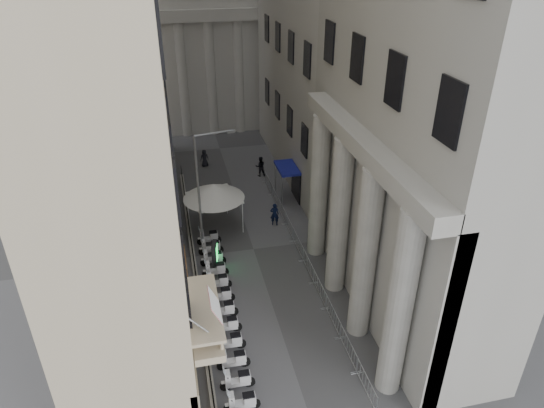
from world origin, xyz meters
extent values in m
cylinder|color=silver|center=(-3.44, 20.82, 1.25)|extent=(0.06, 0.06, 2.51)
cylinder|color=silver|center=(-0.25, 20.82, 1.25)|extent=(0.06, 0.06, 2.51)
cylinder|color=silver|center=(-3.44, 24.01, 1.25)|extent=(0.06, 0.06, 2.51)
cylinder|color=silver|center=(-0.25, 24.01, 1.25)|extent=(0.06, 0.06, 2.51)
cube|color=white|center=(-1.85, 22.41, 2.56)|extent=(3.42, 3.42, 0.14)
cone|color=white|center=(-1.85, 22.41, 3.13)|extent=(4.56, 4.56, 1.14)
cylinder|color=gray|center=(-3.49, 20.08, 4.26)|extent=(0.16, 0.16, 8.52)
cylinder|color=gray|center=(-2.24, 20.32, 8.52)|extent=(2.53, 0.60, 0.12)
cube|color=gray|center=(-1.09, 20.54, 8.47)|extent=(0.57, 0.33, 0.16)
cube|color=black|center=(-2.90, 17.57, 0.99)|extent=(0.47, 0.98, 1.99)
cube|color=#19E54C|center=(-2.74, 17.54, 1.21)|extent=(0.19, 0.71, 1.10)
imported|color=black|center=(2.21, 22.15, 0.92)|extent=(0.76, 0.59, 1.84)
imported|color=black|center=(2.87, 30.96, 0.95)|extent=(0.94, 0.75, 1.90)
imported|color=black|center=(-1.95, 34.26, 0.83)|extent=(0.90, 0.67, 1.67)
camera|label=1|loc=(-4.96, -9.05, 19.54)|focal=32.00mm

